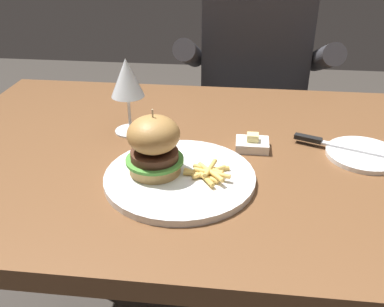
# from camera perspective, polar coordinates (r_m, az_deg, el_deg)

# --- Properties ---
(dining_table) EXTENTS (1.29, 0.80, 0.74)m
(dining_table) POSITION_cam_1_polar(r_m,az_deg,el_deg) (0.98, 3.57, -4.34)
(dining_table) COLOR brown
(dining_table) RESTS_ON ground
(main_plate) EXTENTS (0.29, 0.29, 0.01)m
(main_plate) POSITION_cam_1_polar(r_m,az_deg,el_deg) (0.82, -1.64, -3.20)
(main_plate) COLOR white
(main_plate) RESTS_ON dining_table
(burger_sandwich) EXTENTS (0.11, 0.11, 0.13)m
(burger_sandwich) POSITION_cam_1_polar(r_m,az_deg,el_deg) (0.80, -5.09, 1.14)
(burger_sandwich) COLOR tan
(burger_sandwich) RESTS_ON main_plate
(fries_pile) EXTENTS (0.09, 0.08, 0.02)m
(fries_pile) POSITION_cam_1_polar(r_m,az_deg,el_deg) (0.80, 2.12, -2.52)
(fries_pile) COLOR #E0B251
(fries_pile) RESTS_ON main_plate
(wine_glass) EXTENTS (0.08, 0.08, 0.18)m
(wine_glass) POSITION_cam_1_polar(r_m,az_deg,el_deg) (0.97, -8.68, 9.65)
(wine_glass) COLOR silver
(wine_glass) RESTS_ON dining_table
(bread_plate) EXTENTS (0.16, 0.16, 0.01)m
(bread_plate) POSITION_cam_1_polar(r_m,az_deg,el_deg) (0.97, 21.92, -0.12)
(bread_plate) COLOR white
(bread_plate) RESTS_ON dining_table
(table_knife) EXTENTS (0.23, 0.10, 0.01)m
(table_knife) POSITION_cam_1_polar(r_m,az_deg,el_deg) (0.97, 19.03, 1.02)
(table_knife) COLOR silver
(table_knife) RESTS_ON bread_plate
(butter_dish) EXTENTS (0.07, 0.06, 0.04)m
(butter_dish) POSITION_cam_1_polar(r_m,az_deg,el_deg) (0.94, 8.03, 1.26)
(butter_dish) COLOR white
(butter_dish) RESTS_ON dining_table
(diner_person) EXTENTS (0.51, 0.36, 1.18)m
(diner_person) POSITION_cam_1_polar(r_m,az_deg,el_deg) (1.62, 7.91, 6.07)
(diner_person) COLOR #282833
(diner_person) RESTS_ON ground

